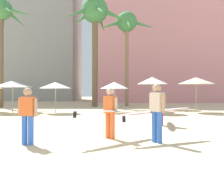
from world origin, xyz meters
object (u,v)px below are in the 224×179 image
at_px(palm_tree_far_left, 2,16).
at_px(cafe_umbrella_4, 114,85).
at_px(cafe_umbrella_5, 55,85).
at_px(person_near_left, 156,111).
at_px(person_mid_left, 159,104).
at_px(person_far_left, 28,114).
at_px(cafe_umbrella_8, 13,84).
at_px(cafe_umbrella_2, 152,81).
at_px(cafe_umbrella_3, 196,81).
at_px(palm_tree_left, 95,17).
at_px(palm_tree_center, 127,26).
at_px(person_mid_center, 110,111).

xyz_separation_m(palm_tree_far_left, cafe_umbrella_4, (10.36, -4.82, -6.45)).
height_order(cafe_umbrella_5, person_near_left, cafe_umbrella_5).
bearing_deg(person_near_left, person_mid_left, 43.68).
height_order(person_mid_left, person_far_left, person_mid_left).
height_order(palm_tree_far_left, person_mid_left, palm_tree_far_left).
distance_m(cafe_umbrella_8, person_near_left, 13.14).
xyz_separation_m(cafe_umbrella_2, cafe_umbrella_3, (3.22, 0.77, 0.03)).
distance_m(palm_tree_far_left, cafe_umbrella_3, 17.92).
height_order(palm_tree_left, palm_tree_center, palm_tree_left).
height_order(palm_tree_center, person_near_left, palm_tree_center).
bearing_deg(cafe_umbrella_3, cafe_umbrella_2, -166.47).
xyz_separation_m(palm_tree_center, person_near_left, (0.30, -17.71, -7.02)).
relative_size(person_near_left, person_mid_left, 0.91).
relative_size(cafe_umbrella_4, person_far_left, 1.34).
bearing_deg(person_near_left, person_far_left, 151.49).
height_order(palm_tree_left, cafe_umbrella_8, palm_tree_left).
bearing_deg(cafe_umbrella_2, person_near_left, -96.91).
height_order(cafe_umbrella_4, person_mid_left, cafe_umbrella_4).
xyz_separation_m(palm_tree_center, person_far_left, (-3.41, -18.21, -7.07)).
bearing_deg(cafe_umbrella_3, person_near_left, -112.47).
bearing_deg(cafe_umbrella_4, cafe_umbrella_8, -176.01).
distance_m(cafe_umbrella_2, person_mid_left, 6.27).
bearing_deg(person_mid_center, cafe_umbrella_5, 65.60).
distance_m(cafe_umbrella_3, cafe_umbrella_8, 12.96).
height_order(cafe_umbrella_2, person_near_left, cafe_umbrella_2).
bearing_deg(palm_tree_far_left, cafe_umbrella_4, -24.95).
height_order(palm_tree_left, person_near_left, palm_tree_left).
xyz_separation_m(person_near_left, person_mid_center, (-1.40, 0.37, -0.04)).
bearing_deg(person_mid_center, palm_tree_far_left, 77.18).
height_order(palm_tree_far_left, person_mid_center, palm_tree_far_left).
bearing_deg(cafe_umbrella_3, person_far_left, -126.02).
distance_m(palm_tree_far_left, person_far_left, 19.23).
bearing_deg(person_mid_center, cafe_umbrella_4, 42.41).
height_order(palm_tree_far_left, palm_tree_center, palm_tree_far_left).
xyz_separation_m(palm_tree_left, person_mid_center, (2.01, -16.62, -7.83)).
relative_size(palm_tree_far_left, person_mid_center, 3.85).
xyz_separation_m(cafe_umbrella_3, person_mid_left, (-3.74, -6.88, -1.33)).
height_order(cafe_umbrella_2, person_mid_left, cafe_umbrella_2).
height_order(cafe_umbrella_3, cafe_umbrella_5, cafe_umbrella_3).
bearing_deg(cafe_umbrella_8, person_near_left, -49.38).
distance_m(cafe_umbrella_5, person_near_left, 11.39).
xyz_separation_m(cafe_umbrella_3, cafe_umbrella_4, (-5.84, -0.24, -0.33)).
bearing_deg(palm_tree_left, cafe_umbrella_3, -38.91).
bearing_deg(palm_tree_left, person_far_left, -90.99).
height_order(cafe_umbrella_4, person_far_left, cafe_umbrella_4).
distance_m(palm_tree_left, person_mid_center, 18.48).
xyz_separation_m(person_mid_center, person_mid_left, (2.07, 3.42, 0.04)).
bearing_deg(cafe_umbrella_8, palm_tree_left, 54.02).
relative_size(cafe_umbrella_5, person_far_left, 1.37).
distance_m(cafe_umbrella_8, person_mid_left, 11.12).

